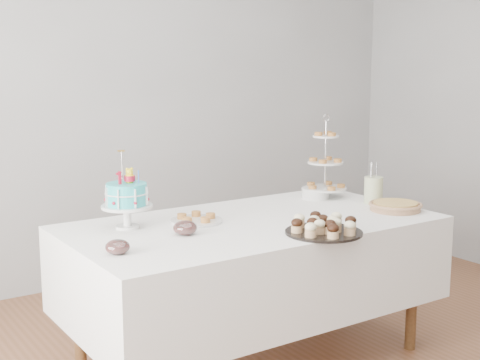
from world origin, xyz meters
TOP-DOWN VIEW (x-y plane):
  - walls at (0.00, 0.00)m, footprint 5.04×4.04m
  - table at (0.00, 0.30)m, footprint 1.92×1.02m
  - birthday_cake at (-0.60, 0.52)m, footprint 0.25×0.25m
  - cupcake_tray at (0.14, -0.10)m, footprint 0.37×0.37m
  - pie at (0.81, 0.07)m, footprint 0.30×0.30m
  - tiered_stand at (0.72, 0.57)m, footprint 0.26×0.26m
  - plate_stack at (0.65, 0.57)m, footprint 0.17×0.17m
  - pastry_plate at (-0.25, 0.44)m, footprint 0.27×0.27m
  - jam_bowl_a at (-0.83, 0.13)m, footprint 0.11×0.11m
  - jam_bowl_b at (-0.43, 0.25)m, footprint 0.12×0.12m
  - utensil_pitcher at (0.84, 0.27)m, footprint 0.11×0.11m

SIDE VIEW (x-z plane):
  - table at x=0.00m, z-range 0.16..0.93m
  - pastry_plate at x=-0.25m, z-range 0.77..0.81m
  - pie at x=0.81m, z-range 0.77..0.82m
  - jam_bowl_a at x=-0.83m, z-range 0.77..0.83m
  - plate_stack at x=0.65m, z-range 0.77..0.83m
  - jam_bowl_b at x=-0.43m, z-range 0.77..0.84m
  - cupcake_tray at x=0.14m, z-range 0.77..0.85m
  - utensil_pitcher at x=0.84m, z-range 0.74..0.98m
  - birthday_cake at x=-0.60m, z-range 0.68..1.07m
  - tiered_stand at x=0.72m, z-range 0.73..1.24m
  - walls at x=0.00m, z-range 0.00..2.70m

